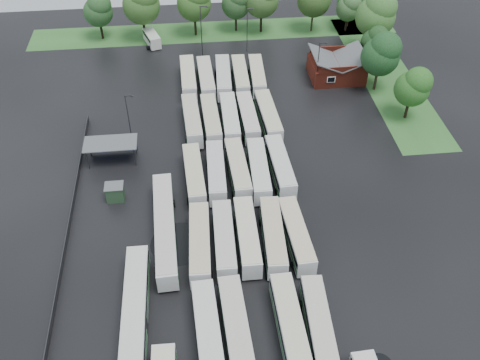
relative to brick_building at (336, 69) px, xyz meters
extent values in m
plane|color=black|center=(-24.00, -42.77, -1.87)|extent=(160.00, 160.00, 0.00)
cube|color=maroon|center=(0.00, 0.03, -0.17)|extent=(10.00, 8.00, 3.40)
cube|color=#4C4F51|center=(-2.50, 0.03, 2.43)|extent=(5.07, 8.60, 2.19)
cube|color=#4C4F51|center=(2.50, 0.03, 2.43)|extent=(5.07, 8.60, 2.19)
cube|color=maroon|center=(0.00, -3.97, 2.03)|extent=(9.00, 0.20, 1.20)
cube|color=silver|center=(-2.00, -4.02, 0.13)|extent=(1.60, 0.12, 1.20)
cylinder|color=#2D2D30|center=(-44.80, -22.77, -0.17)|extent=(0.16, 0.16, 3.40)
cylinder|color=#2D2D30|center=(-37.60, -22.77, -0.17)|extent=(0.16, 0.16, 3.40)
cylinder|color=#2D2D30|center=(-44.80, -19.57, -0.17)|extent=(0.16, 0.16, 3.40)
cylinder|color=#2D2D30|center=(-37.60, -19.57, -0.17)|extent=(0.16, 0.16, 3.40)
cube|color=#4C4F51|center=(-41.20, -21.17, 1.63)|extent=(8.20, 4.20, 0.15)
cube|color=navy|center=(-41.20, -19.27, -0.27)|extent=(7.60, 0.08, 2.60)
cube|color=#233F26|center=(-40.20, -30.17, -0.62)|extent=(2.50, 2.00, 2.50)
cube|color=#4C4F51|center=(-40.20, -30.17, 0.69)|extent=(2.70, 2.20, 0.12)
cube|color=#2D6226|center=(-22.00, 22.03, -1.86)|extent=(80.00, 10.00, 0.01)
cube|color=#2D6226|center=(10.00, 0.03, -1.86)|extent=(10.00, 50.00, 0.01)
cube|color=#2D2D30|center=(-46.20, -34.77, -1.27)|extent=(0.10, 50.00, 1.20)
cube|color=silver|center=(-28.22, -55.15, 0.03)|extent=(3.18, 12.59, 2.86)
cube|color=black|center=(-28.22, -55.15, 0.60)|extent=(3.22, 12.10, 0.92)
cube|color=#2B5B35|center=(-28.22, -55.15, -0.60)|extent=(3.22, 12.34, 0.63)
cube|color=beige|center=(-28.22, -55.15, 1.52)|extent=(3.06, 12.21, 0.12)
cylinder|color=black|center=(-28.22, -51.16, -1.40)|extent=(2.65, 1.00, 1.00)
cube|color=silver|center=(-25.06, -54.86, 0.03)|extent=(3.12, 12.59, 2.86)
cube|color=black|center=(-25.06, -54.86, 0.61)|extent=(3.16, 12.09, 0.92)
cube|color=#23542E|center=(-25.06, -54.86, -0.60)|extent=(3.16, 12.34, 0.63)
cube|color=#B1AC9E|center=(-25.06, -54.86, 1.52)|extent=(3.00, 12.21, 0.12)
cylinder|color=black|center=(-25.06, -50.86, -1.40)|extent=(2.65, 1.00, 1.00)
cube|color=silver|center=(-18.97, -55.15, 0.04)|extent=(2.81, 12.55, 2.87)
cube|color=black|center=(-18.97, -55.15, 0.61)|extent=(2.86, 12.05, 0.92)
cube|color=#22602F|center=(-18.97, -55.15, -0.59)|extent=(2.85, 12.30, 0.63)
cube|color=#BFB99E|center=(-18.97, -55.15, 1.52)|extent=(2.70, 12.17, 0.13)
cylinder|color=black|center=(-18.97, -51.14, -1.40)|extent=(2.66, 1.00, 1.00)
cube|color=silver|center=(-15.74, -55.51, -0.04)|extent=(3.12, 12.13, 2.75)
cube|color=black|center=(-15.74, -55.51, 0.51)|extent=(3.15, 11.65, 0.88)
cube|color=#286135|center=(-15.74, -55.51, -0.64)|extent=(3.15, 11.89, 0.61)
cube|color=#B6AF9C|center=(-15.74, -55.51, 1.39)|extent=(3.00, 11.76, 0.12)
cylinder|color=black|center=(-15.74, -51.66, -1.42)|extent=(2.55, 0.96, 0.96)
cube|color=silver|center=(-28.45, -41.91, 0.03)|extent=(3.06, 12.58, 2.86)
cube|color=black|center=(-28.45, -41.91, 0.61)|extent=(3.10, 12.08, 0.92)
cube|color=#1F5128|center=(-28.45, -41.91, -0.60)|extent=(3.10, 12.33, 0.63)
cube|color=#BAAE8B|center=(-28.45, -41.91, 1.52)|extent=(2.94, 12.20, 0.12)
cylinder|color=black|center=(-28.45, -45.90, -1.40)|extent=(2.65, 1.00, 1.00)
cylinder|color=black|center=(-28.45, -37.91, -1.40)|extent=(2.65, 1.00, 1.00)
cube|color=silver|center=(-25.24, -41.49, -0.03)|extent=(2.79, 12.15, 2.77)
cube|color=black|center=(-25.24, -41.49, 0.53)|extent=(2.84, 11.67, 0.89)
cube|color=#256236|center=(-25.24, -41.49, -0.64)|extent=(2.83, 11.91, 0.61)
cube|color=#B0ADA3|center=(-25.24, -41.49, 1.41)|extent=(2.68, 11.79, 0.12)
cylinder|color=black|center=(-25.24, -45.36, -1.41)|extent=(2.57, 0.97, 0.97)
cylinder|color=black|center=(-25.24, -37.61, -1.41)|extent=(2.57, 0.97, 0.97)
cube|color=silver|center=(-22.17, -41.22, 0.00)|extent=(2.67, 12.27, 2.81)
cube|color=black|center=(-22.17, -41.22, 0.56)|extent=(2.73, 11.78, 0.90)
cube|color=#2A6238|center=(-22.17, -41.22, -0.62)|extent=(2.72, 12.03, 0.62)
cube|color=beige|center=(-22.17, -41.22, 1.45)|extent=(2.57, 11.90, 0.12)
cylinder|color=black|center=(-22.17, -45.14, -1.41)|extent=(2.60, 0.98, 0.98)
cylinder|color=black|center=(-22.17, -37.30, -1.41)|extent=(2.60, 0.98, 0.98)
cube|color=silver|center=(-18.78, -41.62, 0.00)|extent=(3.18, 12.40, 2.82)
cube|color=black|center=(-18.78, -41.62, 0.57)|extent=(3.22, 11.92, 0.90)
cube|color=#296134|center=(-18.78, -41.62, -0.62)|extent=(3.22, 12.16, 0.62)
cube|color=#B6AA8A|center=(-18.78, -41.62, 1.46)|extent=(3.06, 12.03, 0.12)
cylinder|color=black|center=(-18.78, -45.55, -1.41)|extent=(2.61, 0.98, 0.98)
cylinder|color=black|center=(-18.78, -37.68, -1.41)|extent=(2.61, 0.98, 0.98)
cube|color=silver|center=(-15.71, -41.68, -0.05)|extent=(3.12, 12.09, 2.74)
cube|color=black|center=(-15.71, -41.68, 0.50)|extent=(3.15, 11.61, 0.88)
cube|color=#265C31|center=(-15.71, -41.68, -0.65)|extent=(3.15, 11.85, 0.60)
cube|color=#C1B491|center=(-15.71, -41.68, 1.38)|extent=(3.00, 11.72, 0.12)
cylinder|color=black|center=(-15.71, -45.51, -1.42)|extent=(2.54, 0.96, 0.96)
cylinder|color=black|center=(-15.71, -37.85, -1.42)|extent=(2.54, 0.96, 0.96)
cube|color=silver|center=(-28.59, -28.31, -0.02)|extent=(3.08, 12.24, 2.78)
cube|color=black|center=(-28.59, -28.31, 0.54)|extent=(3.12, 11.76, 0.89)
cube|color=#1E522C|center=(-28.59, -28.31, -0.63)|extent=(3.12, 12.00, 0.61)
cube|color=#BFB893|center=(-28.59, -28.31, 1.42)|extent=(2.96, 11.87, 0.12)
cylinder|color=black|center=(-28.59, -32.19, -1.41)|extent=(2.58, 0.97, 0.97)
cylinder|color=black|center=(-28.59, -24.42, -1.41)|extent=(2.58, 0.97, 0.97)
cube|color=silver|center=(-25.29, -27.91, -0.03)|extent=(2.81, 12.15, 2.77)
cube|color=black|center=(-25.29, -27.91, 0.53)|extent=(2.86, 11.67, 0.89)
cube|color=#215F31|center=(-25.29, -27.91, -0.64)|extent=(2.85, 11.91, 0.61)
cube|color=#B2B2B0|center=(-25.29, -27.91, 1.41)|extent=(2.70, 11.79, 0.12)
cylinder|color=black|center=(-25.29, -31.78, -1.41)|extent=(2.57, 0.97, 0.97)
cylinder|color=black|center=(-25.29, -24.03, -1.41)|extent=(2.57, 0.97, 0.97)
cube|color=silver|center=(-21.98, -27.64, -0.01)|extent=(3.03, 12.28, 2.79)
cube|color=black|center=(-21.98, -27.64, 0.55)|extent=(3.07, 11.80, 0.89)
cube|color=#22562C|center=(-21.98, -27.64, -0.63)|extent=(3.07, 12.04, 0.61)
cube|color=#BAB199|center=(-21.98, -27.64, 1.44)|extent=(2.92, 11.91, 0.12)
cylinder|color=black|center=(-21.98, -31.54, -1.41)|extent=(2.59, 0.98, 0.98)
cylinder|color=black|center=(-21.98, -23.73, -1.41)|extent=(2.59, 0.98, 0.98)
cube|color=silver|center=(-18.91, -28.22, 0.03)|extent=(2.98, 12.53, 2.85)
cube|color=black|center=(-18.91, -28.22, 0.60)|extent=(3.02, 12.04, 0.91)
cube|color=#1C6028|center=(-18.91, -28.22, -0.60)|extent=(3.02, 12.28, 0.63)
cube|color=beige|center=(-18.91, -28.22, 1.51)|extent=(2.86, 12.16, 0.12)
cylinder|color=black|center=(-18.91, -32.20, -1.40)|extent=(2.65, 1.00, 1.00)
cylinder|color=black|center=(-18.91, -24.23, -1.40)|extent=(2.65, 1.00, 1.00)
cube|color=silver|center=(-15.55, -27.64, 0.01)|extent=(3.03, 12.44, 2.83)
cube|color=black|center=(-15.55, -27.64, 0.58)|extent=(3.07, 11.95, 0.91)
cube|color=#1F552B|center=(-15.55, -27.64, -0.61)|extent=(3.07, 12.19, 0.62)
cube|color=beige|center=(-15.55, -27.64, 1.48)|extent=(2.91, 12.06, 0.12)
cylinder|color=black|center=(-15.55, -31.60, -1.40)|extent=(2.62, 0.99, 0.99)
cylinder|color=black|center=(-15.55, -23.69, -1.40)|extent=(2.62, 0.99, 0.99)
cube|color=silver|center=(-28.35, -14.21, 0.01)|extent=(3.17, 12.47, 2.83)
cube|color=black|center=(-28.35, -14.21, 0.58)|extent=(3.20, 11.98, 0.91)
cube|color=#205D30|center=(-28.35, -14.21, -0.61)|extent=(3.21, 12.22, 0.62)
cube|color=#B0AA94|center=(-28.35, -14.21, 1.48)|extent=(3.04, 12.09, 0.12)
cylinder|color=black|center=(-28.35, -18.17, -1.40)|extent=(2.63, 0.99, 0.99)
cylinder|color=black|center=(-28.35, -10.26, -1.40)|extent=(2.63, 0.99, 0.99)
cube|color=silver|center=(-25.16, -14.42, -0.01)|extent=(2.95, 12.28, 2.80)
cube|color=black|center=(-25.16, -14.42, 0.55)|extent=(3.00, 11.79, 0.89)
cube|color=#1A5A29|center=(-25.16, -14.42, -0.63)|extent=(2.99, 12.04, 0.62)
cube|color=#B3AB91|center=(-25.16, -14.42, 1.44)|extent=(2.84, 11.91, 0.12)
cylinder|color=black|center=(-25.16, -18.33, -1.41)|extent=(2.59, 0.98, 0.98)
cylinder|color=black|center=(-25.16, -10.52, -1.41)|extent=(2.59, 0.98, 0.98)
cube|color=silver|center=(-21.97, -14.43, 0.01)|extent=(2.66, 12.38, 2.83)
cube|color=black|center=(-21.97, -14.43, 0.58)|extent=(2.72, 11.89, 0.91)
cube|color=#1C5129|center=(-21.97, -14.43, -0.61)|extent=(2.71, 12.14, 0.62)
cube|color=beige|center=(-21.97, -14.43, 1.48)|extent=(2.56, 12.01, 0.12)
cylinder|color=black|center=(-21.97, -18.39, -1.40)|extent=(2.63, 0.99, 0.99)
cylinder|color=black|center=(-21.97, -10.47, -1.40)|extent=(2.63, 0.99, 0.99)
cube|color=silver|center=(-18.87, -14.29, -0.02)|extent=(2.83, 12.18, 2.78)
cube|color=black|center=(-18.87, -14.29, 0.53)|extent=(2.88, 11.70, 0.89)
cube|color=#17612B|center=(-18.87, -14.29, -0.63)|extent=(2.87, 11.94, 0.61)
cube|color=#B7B4A6|center=(-18.87, -14.29, 1.42)|extent=(2.72, 11.82, 0.12)
cylinder|color=black|center=(-18.87, -18.17, -1.41)|extent=(2.58, 0.97, 0.97)
cylinder|color=black|center=(-18.87, -10.41, -1.41)|extent=(2.58, 0.97, 0.97)
cube|color=silver|center=(-15.44, -14.48, 0.05)|extent=(3.22, 12.70, 2.88)
cube|color=black|center=(-15.44, -14.48, 0.63)|extent=(3.26, 12.20, 0.92)
cube|color=#1D622B|center=(-15.44, -14.48, -0.59)|extent=(3.26, 12.45, 0.63)
cube|color=#BDB69A|center=(-15.44, -14.48, 1.54)|extent=(3.10, 12.32, 0.13)
cylinder|color=black|center=(-15.44, -18.51, -1.39)|extent=(2.67, 1.01, 1.01)
cylinder|color=black|center=(-15.44, -10.45, -1.39)|extent=(2.67, 1.01, 1.01)
cube|color=silver|center=(-28.49, -0.43, 0.03)|extent=(2.76, 12.51, 2.86)
cube|color=black|center=(-28.49, -0.43, 0.60)|extent=(2.82, 12.01, 0.92)
cube|color=#295F35|center=(-28.49, -0.43, -0.60)|extent=(2.81, 12.26, 0.63)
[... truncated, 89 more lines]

